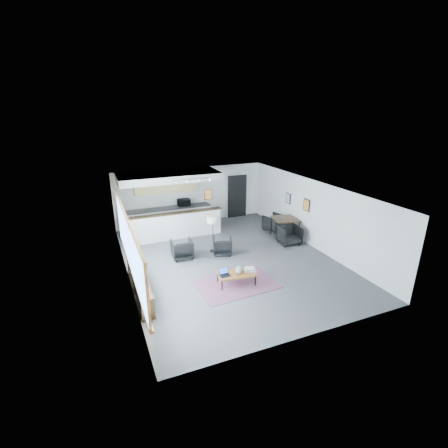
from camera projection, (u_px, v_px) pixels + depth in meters
name	position (u px, v px, depth m)	size (l,w,h in m)	color
room	(229.00, 226.00, 11.20)	(7.02, 9.02, 2.62)	#4B4B4E
window	(129.00, 247.00, 9.12)	(0.10, 5.95, 1.66)	#8CBFFF
console	(140.00, 284.00, 9.43)	(0.35, 3.00, 0.80)	#322111
kitchenette	(170.00, 201.00, 13.96)	(4.20, 1.96, 2.60)	white
doorway	(237.00, 196.00, 15.94)	(1.10, 0.12, 2.15)	black
track_light	(193.00, 180.00, 12.48)	(1.60, 0.07, 0.15)	silver
wall_art_lower	(307.00, 205.00, 12.71)	(0.03, 0.38, 0.48)	black
wall_art_upper	(288.00, 198.00, 13.85)	(0.03, 0.34, 0.44)	black
kilim_rug	(236.00, 284.00, 10.05)	(2.49, 1.77, 0.01)	#65384F
coffee_table	(236.00, 274.00, 9.93)	(1.21, 0.75, 0.38)	brown
laptop	(224.00, 273.00, 9.80)	(0.31, 0.26, 0.22)	black
ceramic_pot	(239.00, 270.00, 9.86)	(0.25, 0.25, 0.25)	gray
book_stack	(250.00, 269.00, 10.07)	(0.39, 0.35, 0.10)	silver
coaster	(243.00, 275.00, 9.79)	(0.10, 0.10, 0.01)	#E5590C
armchair_left	(182.00, 248.00, 11.67)	(0.73, 0.68, 0.75)	black
armchair_right	(223.00, 245.00, 12.01)	(0.67, 0.62, 0.69)	black
floor_lamp	(213.00, 221.00, 11.93)	(0.46, 0.46, 1.42)	black
dining_table	(285.00, 220.00, 13.41)	(1.17, 1.17, 0.84)	#322111
dining_chair_near	(289.00, 236.00, 12.90)	(0.68, 0.63, 0.70)	black
dining_chair_far	(274.00, 223.00, 14.31)	(0.67, 0.62, 0.69)	black
microwave	(184.00, 202.00, 14.70)	(0.56, 0.31, 0.38)	black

